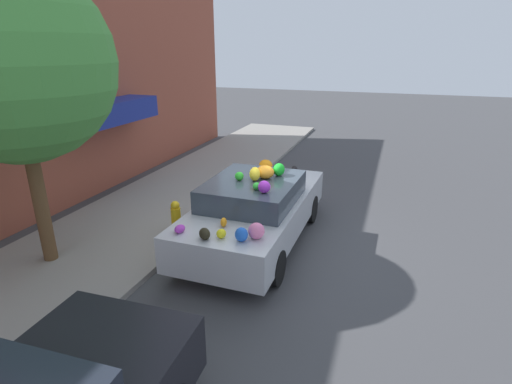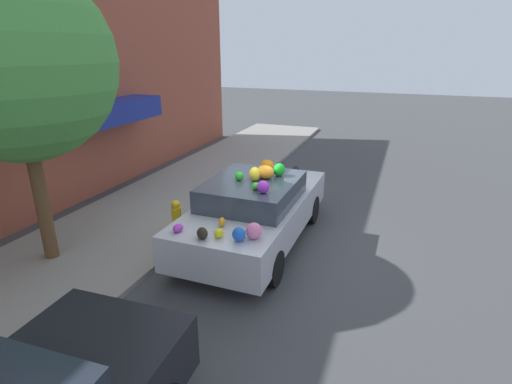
# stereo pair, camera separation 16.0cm
# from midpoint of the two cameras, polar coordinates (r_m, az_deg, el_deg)

# --- Properties ---
(ground_plane) EXTENTS (60.00, 60.00, 0.00)m
(ground_plane) POSITION_cam_midpoint_polar(r_m,az_deg,el_deg) (8.29, -1.69, -6.88)
(ground_plane) COLOR #424244
(sidewalk_curb) EXTENTS (24.00, 3.20, 0.10)m
(sidewalk_curb) POSITION_cam_midpoint_polar(r_m,az_deg,el_deg) (9.49, -17.13, -3.85)
(sidewalk_curb) COLOR gray
(sidewalk_curb) RESTS_ON ground
(building_facade) EXTENTS (18.00, 1.20, 6.24)m
(building_facade) POSITION_cam_midpoint_polar(r_m,az_deg,el_deg) (10.33, -29.06, 13.94)
(building_facade) COLOR #9E4C38
(building_facade) RESTS_ON ground
(street_tree) EXTENTS (3.14, 3.14, 4.99)m
(street_tree) POSITION_cam_midpoint_polar(r_m,az_deg,el_deg) (7.51, -31.97, 15.33)
(street_tree) COLOR brown
(street_tree) RESTS_ON sidewalk_curb
(fire_hydrant) EXTENTS (0.20, 0.20, 0.70)m
(fire_hydrant) POSITION_cam_midpoint_polar(r_m,az_deg,el_deg) (8.41, -11.89, -3.55)
(fire_hydrant) COLOR gold
(fire_hydrant) RESTS_ON sidewalk_curb
(art_car) EXTENTS (4.37, 1.88, 1.63)m
(art_car) POSITION_cam_midpoint_polar(r_m,az_deg,el_deg) (7.90, -0.64, -2.40)
(art_car) COLOR #B7BABF
(art_car) RESTS_ON ground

